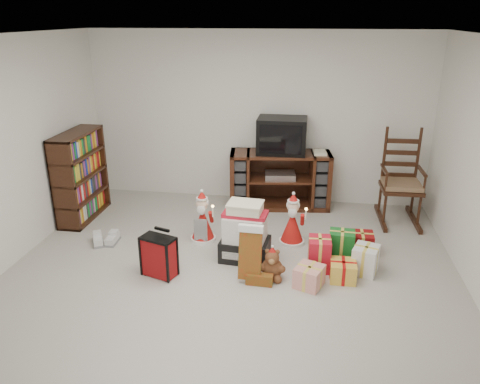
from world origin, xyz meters
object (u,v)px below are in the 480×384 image
(crt_television, at_px, (282,135))
(tv_stand, at_px, (280,180))
(sneaker_pair, at_px, (105,240))
(gift_cluster, at_px, (340,258))
(santa_figurine, at_px, (292,224))
(bookshelf, at_px, (81,177))
(red_suitcase, at_px, (159,256))
(teddy_bear, at_px, (272,266))
(gift_pile, at_px, (245,235))
(mrs_claus_figurine, at_px, (203,222))
(rocking_chair, at_px, (400,188))

(crt_television, bearing_deg, tv_stand, -165.81)
(sneaker_pair, bearing_deg, gift_cluster, -21.70)
(santa_figurine, distance_m, gift_cluster, 0.81)
(tv_stand, relative_size, bookshelf, 1.23)
(bookshelf, xyz_separation_m, red_suitcase, (1.54, -1.38, -0.35))
(bookshelf, distance_m, teddy_bear, 3.06)
(red_suitcase, height_order, gift_cluster, red_suitcase)
(gift_cluster, bearing_deg, teddy_bear, -158.02)
(gift_pile, height_order, teddy_bear, gift_pile)
(tv_stand, bearing_deg, santa_figurine, -85.47)
(santa_figurine, bearing_deg, tv_stand, 101.64)
(mrs_claus_figurine, bearing_deg, teddy_bear, -39.51)
(tv_stand, relative_size, crt_television, 2.18)
(gift_pile, bearing_deg, santa_figurine, 48.11)
(rocking_chair, height_order, sneaker_pair, rocking_chair)
(bookshelf, bearing_deg, sneaker_pair, -49.86)
(santa_figurine, bearing_deg, gift_pile, -136.97)
(teddy_bear, xyz_separation_m, santa_figurine, (0.17, 0.87, 0.10))
(red_suitcase, distance_m, gift_cluster, 2.01)
(rocking_chair, xyz_separation_m, teddy_bear, (-1.59, -1.84, -0.30))
(rocking_chair, distance_m, crt_television, 1.78)
(rocking_chair, relative_size, red_suitcase, 2.45)
(rocking_chair, bearing_deg, mrs_claus_figurine, -158.80)
(teddy_bear, height_order, mrs_claus_figurine, mrs_claus_figurine)
(crt_television, bearing_deg, santa_figurine, -78.69)
(mrs_claus_figurine, xyz_separation_m, crt_television, (0.88, 1.29, 0.82))
(tv_stand, height_order, red_suitcase, tv_stand)
(rocking_chair, bearing_deg, sneaker_pair, -161.79)
(crt_television, bearing_deg, gift_pile, -99.47)
(santa_figurine, bearing_deg, gift_cluster, -45.07)
(mrs_claus_figurine, relative_size, gift_cluster, 0.57)
(santa_figurine, distance_m, mrs_claus_figurine, 1.12)
(red_suitcase, bearing_deg, teddy_bear, 24.72)
(gift_pile, relative_size, teddy_bear, 2.03)
(rocking_chair, distance_m, gift_cluster, 1.79)
(gift_cluster, distance_m, crt_television, 2.15)
(tv_stand, height_order, mrs_claus_figurine, tv_stand)
(sneaker_pair, bearing_deg, red_suitcase, -52.38)
(teddy_bear, distance_m, gift_cluster, 0.80)
(red_suitcase, relative_size, teddy_bear, 1.58)
(tv_stand, bearing_deg, gift_pile, -106.39)
(red_suitcase, height_order, teddy_bear, red_suitcase)
(bookshelf, distance_m, sneaker_pair, 1.11)
(bookshelf, xyz_separation_m, crt_television, (2.69, 0.82, 0.49))
(teddy_bear, relative_size, sneaker_pair, 0.95)
(gift_cluster, bearing_deg, gift_pile, 175.63)
(red_suitcase, bearing_deg, sneaker_pair, 163.79)
(bookshelf, xyz_separation_m, teddy_bear, (2.76, -1.25, -0.44))
(bookshelf, bearing_deg, santa_figurine, -7.36)
(bookshelf, bearing_deg, gift_pile, -19.72)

